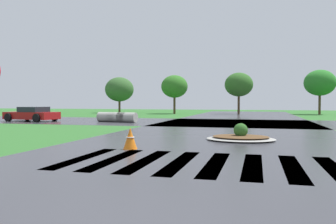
{
  "coord_description": "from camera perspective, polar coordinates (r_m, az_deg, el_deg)",
  "views": [
    {
      "loc": [
        1.45,
        -3.66,
        1.55
      ],
      "look_at": [
        -2.47,
        11.27,
        1.07
      ],
      "focal_mm": 36.49,
      "sensor_mm": 36.0,
      "label": 1
    }
  ],
  "objects": [
    {
      "name": "crosswalk_stripes",
      "position": [
        8.68,
        4.92,
        -8.48
      ],
      "size": [
        6.75,
        3.56,
        0.01
      ],
      "color": "white",
      "rests_on": "ground"
    },
    {
      "name": "asphalt_cross_road",
      "position": [
        25.08,
        11.38,
        -1.78
      ],
      "size": [
        90.0,
        9.82,
        0.01
      ],
      "primitive_type": "cube",
      "color": "#35353A",
      "rests_on": "ground"
    },
    {
      "name": "median_island",
      "position": [
        13.9,
        12.05,
        -4.1
      ],
      "size": [
        2.71,
        2.2,
        0.68
      ],
      "color": "#9E9B93",
      "rests_on": "ground"
    },
    {
      "name": "asphalt_roadway",
      "position": [
        13.82,
        8.63,
        -4.65
      ],
      "size": [
        10.91,
        80.0,
        0.01
      ],
      "primitive_type": "cube",
      "color": "#35353A",
      "rests_on": "ground"
    },
    {
      "name": "car_blue_compact",
      "position": [
        28.68,
        -21.76,
        -0.36
      ],
      "size": [
        4.36,
        2.6,
        1.13
      ],
      "rotation": [
        0.0,
        0.0,
        3.01
      ],
      "color": "maroon",
      "rests_on": "ground"
    },
    {
      "name": "traffic_cone",
      "position": [
        11.15,
        -6.33,
        -4.44
      ],
      "size": [
        0.45,
        0.45,
        0.7
      ],
      "color": "orange",
      "rests_on": "ground"
    },
    {
      "name": "background_treeline",
      "position": [
        42.76,
        11.08,
        4.36
      ],
      "size": [
        36.48,
        5.65,
        5.3
      ],
      "color": "#4C3823",
      "rests_on": "ground"
    },
    {
      "name": "drainage_pipe_stack",
      "position": [
        25.76,
        -8.51,
        -0.86
      ],
      "size": [
        3.24,
        1.18,
        0.74
      ],
      "color": "#9E9B93",
      "rests_on": "ground"
    }
  ]
}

